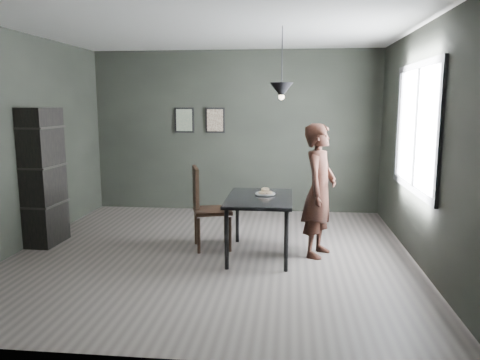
# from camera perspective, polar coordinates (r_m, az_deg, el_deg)

# --- Properties ---
(ground) EXTENTS (5.00, 5.00, 0.00)m
(ground) POSITION_cam_1_polar(r_m,az_deg,el_deg) (6.05, -3.39, -8.93)
(ground) COLOR #383330
(ground) RESTS_ON ground
(back_wall) EXTENTS (5.00, 0.10, 2.80)m
(back_wall) POSITION_cam_1_polar(r_m,az_deg,el_deg) (8.24, -0.58, 5.90)
(back_wall) COLOR black
(back_wall) RESTS_ON ground
(ceiling) EXTENTS (5.00, 5.00, 0.02)m
(ceiling) POSITION_cam_1_polar(r_m,az_deg,el_deg) (5.82, -3.67, 18.27)
(ceiling) COLOR silver
(ceiling) RESTS_ON ground
(window_assembly) EXTENTS (0.04, 1.96, 1.56)m
(window_assembly) POSITION_cam_1_polar(r_m,az_deg,el_deg) (6.06, 20.66, 5.95)
(window_assembly) COLOR white
(window_assembly) RESTS_ON ground
(cafe_table) EXTENTS (0.80, 1.20, 0.75)m
(cafe_table) POSITION_cam_1_polar(r_m,az_deg,el_deg) (5.81, 2.40, -2.84)
(cafe_table) COLOR black
(cafe_table) RESTS_ON ground
(white_plate) EXTENTS (0.23, 0.23, 0.01)m
(white_plate) POSITION_cam_1_polar(r_m,az_deg,el_deg) (5.93, 3.10, -1.76)
(white_plate) COLOR silver
(white_plate) RESTS_ON cafe_table
(donut_pile) EXTENTS (0.18, 0.18, 0.08)m
(donut_pile) POSITION_cam_1_polar(r_m,az_deg,el_deg) (5.92, 3.10, -1.43)
(donut_pile) COLOR beige
(donut_pile) RESTS_ON white_plate
(woman) EXTENTS (0.58, 0.70, 1.65)m
(woman) POSITION_cam_1_polar(r_m,az_deg,el_deg) (5.87, 9.65, -1.28)
(woman) COLOR black
(woman) RESTS_ON ground
(wood_chair) EXTENTS (0.58, 0.58, 1.09)m
(wood_chair) POSITION_cam_1_polar(r_m,az_deg,el_deg) (6.12, -4.31, -2.74)
(wood_chair) COLOR black
(wood_chair) RESTS_ON ground
(shelf_unit) EXTENTS (0.36, 0.62, 1.84)m
(shelf_unit) POSITION_cam_1_polar(r_m,az_deg,el_deg) (6.80, -22.84, 0.35)
(shelf_unit) COLOR black
(shelf_unit) RESTS_ON ground
(pendant_lamp) EXTENTS (0.28, 0.28, 0.86)m
(pendant_lamp) POSITION_cam_1_polar(r_m,az_deg,el_deg) (5.77, 5.09, 10.85)
(pendant_lamp) COLOR black
(pendant_lamp) RESTS_ON ground
(framed_print_left) EXTENTS (0.34, 0.04, 0.44)m
(framed_print_left) POSITION_cam_1_polar(r_m,az_deg,el_deg) (8.35, -6.80, 7.26)
(framed_print_left) COLOR black
(framed_print_left) RESTS_ON ground
(framed_print_right) EXTENTS (0.34, 0.04, 0.44)m
(framed_print_right) POSITION_cam_1_polar(r_m,az_deg,el_deg) (8.24, -3.05, 7.28)
(framed_print_right) COLOR black
(framed_print_right) RESTS_ON ground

